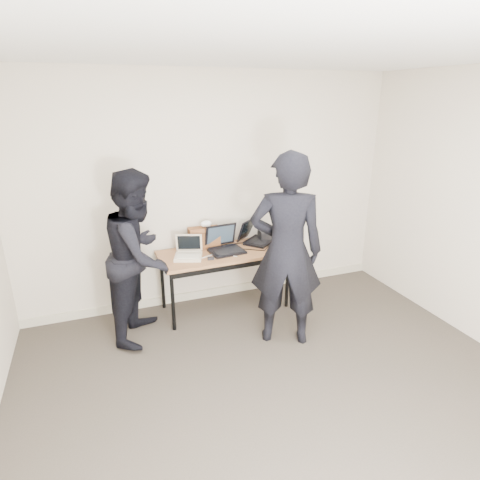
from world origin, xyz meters
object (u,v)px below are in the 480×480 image
laptop_right (255,237)px  person_typist (286,251)px  laptop_beige (188,253)px  laptop_center (225,245)px  person_observer (139,256)px  desk (225,256)px  leather_satchel (204,237)px  equipment_box (268,235)px

laptop_right → person_typist: (-0.10, -1.02, 0.20)m
laptop_beige → person_typist: size_ratio=0.19×
laptop_center → person_observer: 1.02m
laptop_center → person_observer: person_observer is taller
laptop_beige → laptop_center: size_ratio=0.90×
laptop_beige → desk: bearing=21.2°
laptop_beige → leather_satchel: bearing=63.3°
laptop_right → person_observer: 1.50m
leather_satchel → person_typist: bearing=-59.8°
laptop_right → equipment_box: (0.17, -0.00, 0.00)m
laptop_beige → laptop_center: 0.44m
desk → leather_satchel: bearing=126.7°
laptop_beige → person_typist: person_typist is taller
desk → laptop_center: laptop_center is taller
laptop_beige → person_observer: person_observer is taller
desk → laptop_beige: 0.44m
desk → laptop_center: 0.13m
desk → person_typist: size_ratio=0.78×
laptop_right → person_observer: person_observer is taller
desk → laptop_right: laptop_right is taller
laptop_beige → person_typist: 1.15m
desk → equipment_box: bearing=15.3°
leather_satchel → person_observer: person_observer is taller
laptop_beige → laptop_center: laptop_center is taller
desk → person_observer: 1.03m
leather_satchel → equipment_box: (0.81, -0.04, -0.06)m
desk → equipment_box: equipment_box is taller
laptop_beige → person_observer: (-0.55, -0.19, 0.12)m
laptop_right → leather_satchel: 0.64m
laptop_beige → laptop_right: laptop_right is taller
laptop_beige → leather_satchel: leather_satchel is taller
person_typist → person_observer: person_typist is taller
desk → laptop_center: size_ratio=3.67×
laptop_beige → leather_satchel: size_ratio=1.01×
laptop_center → person_observer: size_ratio=0.23×
laptop_center → person_typist: 0.95m
desk → laptop_beige: (-0.43, -0.01, 0.11)m
laptop_beige → laptop_right: size_ratio=0.72×
laptop_right → person_typist: bearing=-136.0°
laptop_center → desk: bearing=-109.0°
person_observer → laptop_right: bearing=-49.3°
desk → laptop_beige: bearing=-179.7°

